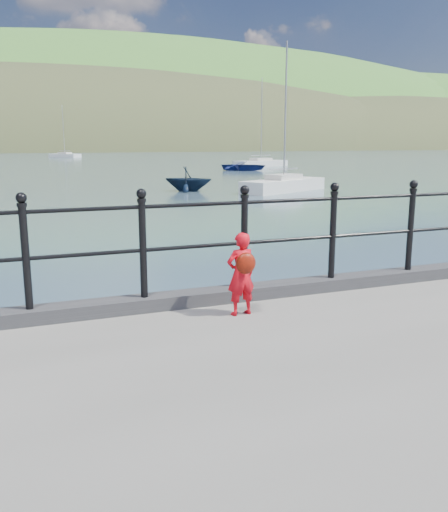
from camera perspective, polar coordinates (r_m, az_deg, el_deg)
name	(u,v)px	position (r m, az deg, el deg)	size (l,w,h in m)	color
ground	(193,380)	(6.76, -3.28, -12.85)	(600.00, 600.00, 0.00)	#2D4251
kerb	(196,298)	(6.24, -2.97, -4.41)	(60.00, 0.30, 0.15)	#28282B
railing	(195,233)	(6.08, -3.04, 2.39)	(18.11, 0.11, 1.20)	black
far_shore	(108,200)	(249.83, -12.09, 5.79)	(830.00, 200.00, 156.00)	#333A21
child	(241,273)	(5.76, 1.82, -1.82)	(0.35, 0.31, 0.90)	red
launch_blue	(244,166)	(55.74, 2.13, 9.45)	(3.23, 4.52, 0.94)	navy
launch_navy	(188,179)	(32.09, -3.79, 8.10)	(2.37, 2.74, 1.45)	black
sailboat_near	(284,186)	(32.11, 6.31, 7.38)	(6.31, 4.37, 8.54)	silver
sailboat_far	(261,164)	(65.32, 3.91, 9.68)	(7.55, 4.42, 10.31)	silver
sailboat_deep	(65,156)	(108.48, -16.40, 10.10)	(5.65, 6.55, 9.83)	white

